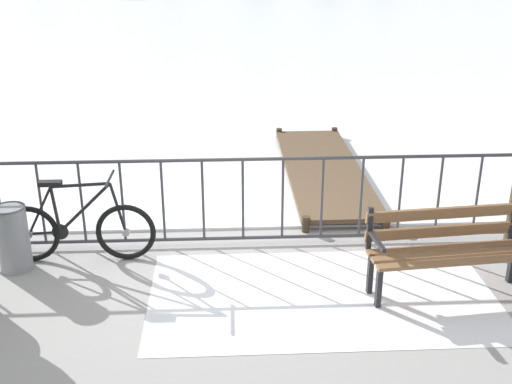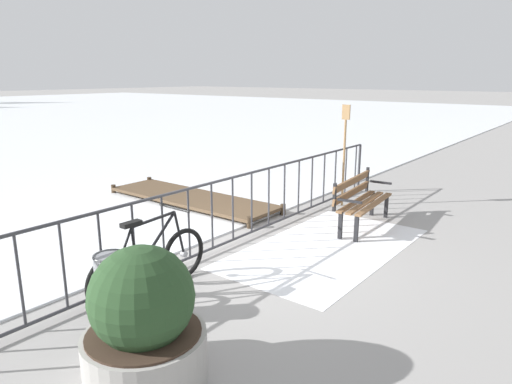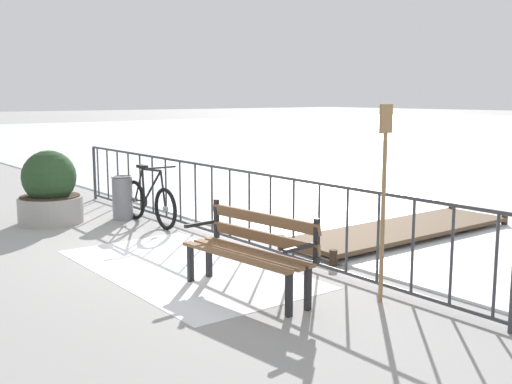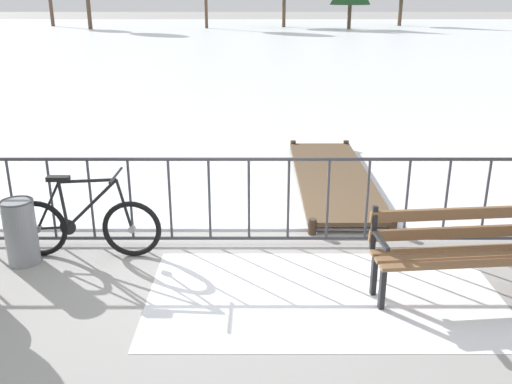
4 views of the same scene
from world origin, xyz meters
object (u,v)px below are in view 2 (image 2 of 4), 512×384
object	(u,v)px
oar_upright	(344,149)
park_bench	(360,198)
planter_with_shrub	(143,323)
trash_bin	(112,287)
bicycle_near_railing	(150,264)

from	to	relation	value
oar_upright	park_bench	bearing A→B (deg)	-139.91
park_bench	planter_with_shrub	size ratio (longest dim) A/B	1.37
trash_bin	oar_upright	distance (m)	5.54
bicycle_near_railing	oar_upright	size ratio (longest dim) A/B	0.86
planter_with_shrub	park_bench	bearing A→B (deg)	4.84
oar_upright	trash_bin	bearing A→B (deg)	-177.88
bicycle_near_railing	trash_bin	distance (m)	0.66
bicycle_near_railing	trash_bin	bearing A→B (deg)	-165.30
park_bench	planter_with_shrub	xyz separation A→B (m)	(-4.91, -0.42, 0.02)
planter_with_shrub	trash_bin	size ratio (longest dim) A/B	1.63
planter_with_shrub	trash_bin	xyz separation A→B (m)	(0.44, 1.07, -0.16)
trash_bin	bicycle_near_railing	bearing A→B (deg)	14.70
bicycle_near_railing	planter_with_shrub	xyz separation A→B (m)	(-1.08, -1.24, 0.16)
planter_with_shrub	oar_upright	distance (m)	6.09
bicycle_near_railing	park_bench	world-z (taller)	bicycle_near_railing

